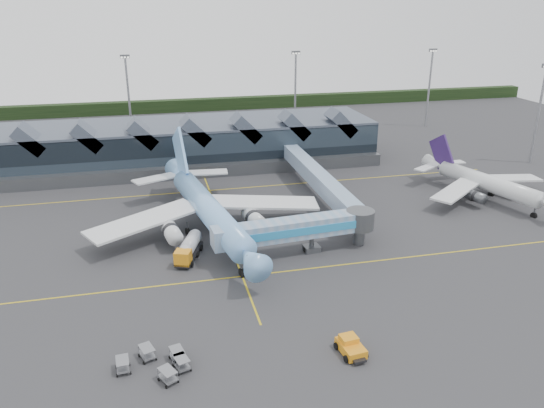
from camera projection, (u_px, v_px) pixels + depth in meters
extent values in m
plane|color=#2D2C2F|center=(233.00, 251.00, 79.82)|extent=(260.00, 260.00, 0.00)
cube|color=gold|center=(242.00, 276.00, 72.56)|extent=(120.00, 0.25, 0.01)
cube|color=gold|center=(209.00, 190.00, 105.22)|extent=(120.00, 0.25, 0.01)
cube|color=gold|center=(223.00, 225.00, 88.89)|extent=(0.25, 60.00, 0.01)
cube|color=black|center=(179.00, 106.00, 178.89)|extent=(260.00, 4.00, 4.00)
cube|color=black|center=(176.00, 145.00, 120.65)|extent=(90.00, 20.00, 9.00)
cube|color=#464E5D|center=(174.00, 125.00, 118.96)|extent=(90.00, 20.00, 0.60)
cube|color=#515357|center=(180.00, 173.00, 111.83)|extent=(90.00, 2.50, 2.60)
cube|color=#464E5D|center=(30.00, 139.00, 106.28)|extent=(6.43, 6.00, 6.43)
cube|color=#464E5D|center=(88.00, 136.00, 108.67)|extent=(6.43, 6.00, 6.43)
cube|color=#464E5D|center=(143.00, 133.00, 111.06)|extent=(6.43, 6.00, 6.43)
cube|color=#464E5D|center=(195.00, 130.00, 113.44)|extent=(6.43, 6.00, 6.43)
cube|color=#464E5D|center=(246.00, 127.00, 115.83)|extent=(6.43, 6.00, 6.43)
cube|color=#464E5D|center=(294.00, 125.00, 118.22)|extent=(6.43, 6.00, 6.43)
cube|color=#464E5D|center=(341.00, 122.00, 120.60)|extent=(6.43, 6.00, 6.43)
cylinder|color=gray|center=(129.00, 100.00, 137.92)|extent=(0.56, 0.56, 22.00)
cube|color=#515357|center=(125.00, 56.00, 133.95)|extent=(2.40, 0.50, 0.90)
cylinder|color=gray|center=(295.00, 93.00, 147.68)|extent=(0.56, 0.56, 22.00)
cube|color=#515357|center=(296.00, 53.00, 143.71)|extent=(2.40, 0.50, 0.90)
cylinder|color=gray|center=(429.00, 89.00, 154.54)|extent=(0.56, 0.56, 22.00)
cube|color=#515357|center=(433.00, 50.00, 150.58)|extent=(2.40, 0.50, 0.90)
cylinder|color=gray|center=(538.00, 116.00, 119.34)|extent=(0.56, 0.56, 22.00)
cylinder|color=#75BAED|center=(209.00, 210.00, 84.06)|extent=(9.15, 32.05, 3.93)
cone|color=#75BAED|center=(251.00, 259.00, 68.04)|extent=(4.78, 6.03, 3.93)
cube|color=black|center=(253.00, 256.00, 67.16)|extent=(1.53, 0.58, 0.48)
cone|color=#75BAED|center=(179.00, 173.00, 100.75)|extent=(5.08, 7.83, 3.93)
cube|color=silver|center=(144.00, 221.00, 81.78)|extent=(18.57, 13.50, 1.30)
cube|color=silver|center=(264.00, 202.00, 89.10)|extent=(18.53, 8.48, 1.30)
cylinder|color=silver|center=(171.00, 232.00, 80.27)|extent=(3.31, 5.79, 2.44)
cylinder|color=silver|center=(254.00, 218.00, 85.15)|extent=(3.31, 5.79, 2.44)
cube|color=#75BAED|center=(180.00, 155.00, 97.71)|extent=(2.12, 9.99, 10.83)
cube|color=silver|center=(155.00, 179.00, 97.81)|extent=(8.78, 6.19, 0.26)
cube|color=silver|center=(206.00, 172.00, 101.34)|extent=(8.41, 3.81, 0.26)
cylinder|color=#515357|center=(242.00, 268.00, 72.29)|extent=(0.29, 0.29, 2.27)
cylinder|color=#515357|center=(187.00, 228.00, 85.13)|extent=(0.29, 0.29, 2.27)
cylinder|color=#515357|center=(227.00, 222.00, 87.56)|extent=(0.29, 0.29, 2.27)
cylinder|color=black|center=(242.00, 273.00, 72.55)|extent=(0.70, 1.51, 1.46)
cylinder|color=silver|center=(488.00, 183.00, 99.25)|extent=(9.00, 21.57, 3.08)
cone|color=silver|center=(435.00, 164.00, 109.90)|extent=(4.34, 5.60, 3.08)
cube|color=silver|center=(456.00, 191.00, 96.91)|extent=(12.85, 10.53, 1.03)
cube|color=silver|center=(508.00, 178.00, 103.58)|extent=(12.94, 4.39, 1.03)
cylinder|color=#515357|center=(476.00, 196.00, 96.25)|extent=(2.87, 4.09, 1.91)
cylinder|color=#515357|center=(511.00, 188.00, 100.70)|extent=(2.87, 4.09, 1.91)
cube|color=#321C54|center=(441.00, 152.00, 107.88)|extent=(2.38, 6.78, 7.51)
cube|color=silver|center=(426.00, 168.00, 107.55)|extent=(6.16, 4.82, 0.26)
cube|color=silver|center=(451.00, 163.00, 110.76)|extent=(5.96, 2.39, 0.26)
cylinder|color=#515357|center=(534.00, 213.00, 91.89)|extent=(0.29, 0.29, 1.78)
cylinder|color=#515357|center=(473.00, 196.00, 99.66)|extent=(0.29, 0.29, 1.78)
cylinder|color=#515357|center=(491.00, 191.00, 102.09)|extent=(0.29, 0.29, 1.78)
cylinder|color=black|center=(534.00, 216.00, 92.09)|extent=(0.76, 1.23, 1.14)
cube|color=#6F94B9|center=(293.00, 228.00, 77.51)|extent=(19.90, 4.65, 2.86)
cube|color=#2789C6|center=(297.00, 233.00, 76.16)|extent=(19.66, 1.82, 1.18)
cube|color=#6F94B9|center=(221.00, 238.00, 74.32)|extent=(2.83, 3.36, 2.96)
cylinder|color=#515357|center=(312.00, 239.00, 79.13)|extent=(0.69, 0.69, 4.13)
cube|color=#515357|center=(311.00, 248.00, 79.71)|extent=(2.53, 2.17, 0.89)
cylinder|color=black|center=(305.00, 250.00, 79.46)|extent=(0.47, 0.92, 0.89)
cylinder|color=black|center=(317.00, 248.00, 80.04)|extent=(0.47, 0.92, 0.89)
cylinder|color=#515357|center=(360.00, 219.00, 80.71)|extent=(4.34, 4.34, 2.96)
cylinder|color=#515357|center=(359.00, 232.00, 81.45)|extent=(1.77, 1.77, 4.13)
cube|color=black|center=(189.00, 254.00, 77.48)|extent=(4.84, 8.37, 0.45)
cube|color=orange|center=(183.00, 257.00, 74.29)|extent=(2.72, 2.61, 1.99)
cube|color=black|center=(181.00, 257.00, 73.46)|extent=(1.91, 0.81, 0.90)
cylinder|color=silver|center=(191.00, 243.00, 78.04)|extent=(3.76, 5.63, 2.08)
sphere|color=silver|center=(195.00, 236.00, 80.46)|extent=(1.99, 1.99, 1.99)
sphere|color=silver|center=(186.00, 251.00, 75.61)|extent=(1.99, 1.99, 1.99)
cylinder|color=black|center=(176.00, 263.00, 75.17)|extent=(0.61, 0.96, 0.90)
cylinder|color=black|center=(192.00, 264.00, 74.92)|extent=(0.61, 0.96, 0.90)
cylinder|color=black|center=(183.00, 253.00, 78.10)|extent=(0.61, 0.96, 0.90)
cylinder|color=black|center=(198.00, 254.00, 77.85)|extent=(0.61, 0.96, 0.90)
cylinder|color=black|center=(187.00, 247.00, 80.19)|extent=(0.61, 0.96, 0.90)
cylinder|color=black|center=(201.00, 248.00, 79.94)|extent=(0.61, 0.96, 0.90)
cube|color=orange|center=(351.00, 348.00, 56.53)|extent=(2.54, 3.77, 0.99)
cube|color=orange|center=(349.00, 339.00, 56.78)|extent=(1.94, 1.76, 0.69)
cube|color=black|center=(359.00, 360.00, 54.97)|extent=(1.46, 0.93, 0.30)
cylinder|color=black|center=(346.00, 359.00, 55.24)|extent=(0.38, 0.82, 0.79)
cylinder|color=black|center=(366.00, 354.00, 55.95)|extent=(0.38, 0.82, 0.79)
cylinder|color=black|center=(336.00, 346.00, 57.32)|extent=(0.38, 0.82, 0.79)
cylinder|color=black|center=(355.00, 342.00, 58.03)|extent=(0.38, 0.82, 0.79)
cube|color=gray|center=(147.00, 355.00, 55.77)|extent=(1.85, 2.30, 0.14)
cube|color=gray|center=(147.00, 348.00, 55.46)|extent=(1.85, 2.30, 0.07)
cylinder|color=black|center=(151.00, 351.00, 56.80)|extent=(0.21, 0.34, 0.33)
cube|color=gray|center=(177.00, 357.00, 55.41)|extent=(1.70, 2.23, 0.14)
cube|color=gray|center=(177.00, 350.00, 55.10)|extent=(1.70, 2.23, 0.07)
cylinder|color=black|center=(182.00, 354.00, 56.42)|extent=(0.18, 0.34, 0.33)
cube|color=gray|center=(123.00, 367.00, 53.87)|extent=(1.43, 2.09, 0.14)
cube|color=gray|center=(122.00, 360.00, 53.56)|extent=(1.43, 2.09, 0.07)
cylinder|color=black|center=(130.00, 364.00, 54.83)|extent=(0.14, 0.33, 0.33)
cube|color=gray|center=(168.00, 378.00, 52.38)|extent=(2.05, 2.36, 0.14)
cube|color=gray|center=(167.00, 370.00, 52.07)|extent=(2.05, 2.36, 0.07)
cylinder|color=black|center=(170.00, 374.00, 53.43)|extent=(0.25, 0.34, 0.33)
cube|color=gray|center=(182.00, 365.00, 54.15)|extent=(1.82, 2.29, 0.14)
cube|color=gray|center=(181.00, 358.00, 53.84)|extent=(1.82, 2.29, 0.07)
cylinder|color=black|center=(185.00, 362.00, 55.17)|extent=(0.20, 0.34, 0.33)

